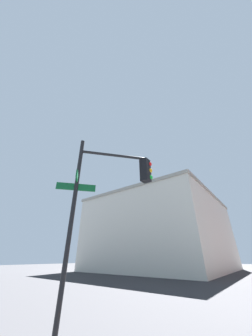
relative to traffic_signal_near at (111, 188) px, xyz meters
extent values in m
cylinder|color=black|center=(-0.64, -0.79, -1.05)|extent=(0.12, 0.12, 5.23)
cylinder|color=black|center=(0.03, 0.04, 1.17)|extent=(1.42, 1.72, 0.09)
cube|color=black|center=(0.71, 0.87, 0.72)|extent=(0.28, 0.28, 0.80)
sphere|color=red|center=(0.80, 0.99, 0.97)|extent=(0.18, 0.18, 0.18)
sphere|color=orange|center=(0.80, 0.99, 0.72)|extent=(0.18, 0.18, 0.18)
sphere|color=green|center=(0.80, 0.99, 0.47)|extent=(0.18, 0.18, 0.18)
cube|color=#0F5128|center=(-0.64, -0.79, -0.06)|extent=(0.73, 0.88, 0.20)
cube|color=#0F5128|center=(-0.64, -0.79, 0.16)|extent=(0.80, 0.66, 0.20)
cube|color=beige|center=(-10.89, 24.60, 1.42)|extent=(18.11, 20.92, 10.15)
cube|color=gray|center=(-10.89, 24.60, 6.69)|extent=(18.41, 21.22, 0.40)
camera|label=1|loc=(3.36, -3.54, -1.86)|focal=18.29mm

